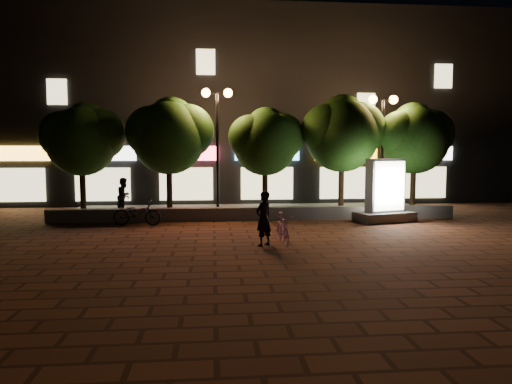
{
  "coord_description": "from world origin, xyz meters",
  "views": [
    {
      "loc": [
        -1.7,
        -14.29,
        2.71
      ],
      "look_at": [
        -0.24,
        1.5,
        1.33
      ],
      "focal_mm": 32.94,
      "sensor_mm": 36.0,
      "label": 1
    }
  ],
  "objects": [
    {
      "name": "pedestrian",
      "position": [
        -5.4,
        5.69,
        0.84
      ],
      "size": [
        0.79,
        0.89,
        1.52
      ],
      "primitive_type": "imported",
      "rotation": [
        0.0,
        0.0,
        1.24
      ],
      "color": "black",
      "rests_on": "sidewalk"
    },
    {
      "name": "ad_kiosk",
      "position": [
        4.87,
        3.08,
        0.98
      ],
      "size": [
        2.46,
        1.72,
        2.42
      ],
      "color": "#66645E",
      "rests_on": "ground"
    },
    {
      "name": "scooter_parked",
      "position": [
        -4.46,
        3.0,
        0.46
      ],
      "size": [
        1.82,
        0.83,
        0.92
      ],
      "primitive_type": "imported",
      "rotation": [
        0.0,
        0.0,
        1.44
      ],
      "color": "black",
      "rests_on": "ground"
    },
    {
      "name": "ground",
      "position": [
        0.0,
        0.0,
        0.0
      ],
      "size": [
        80.0,
        80.0,
        0.0
      ],
      "primitive_type": "plane",
      "color": "brown",
      "rests_on": "ground"
    },
    {
      "name": "scooter_pink",
      "position": [
        0.33,
        -0.83,
        0.45
      ],
      "size": [
        0.52,
        1.53,
        0.9
      ],
      "primitive_type": "imported",
      "rotation": [
        0.0,
        0.0,
        0.06
      ],
      "color": "#D786C3",
      "rests_on": "ground"
    },
    {
      "name": "tree_right",
      "position": [
        3.86,
        5.46,
        3.57
      ],
      "size": [
        3.72,
        3.1,
        5.07
      ],
      "color": "black",
      "rests_on": "sidewalk"
    },
    {
      "name": "tree_mid",
      "position": [
        0.55,
        5.46,
        3.22
      ],
      "size": [
        3.24,
        2.7,
        4.5
      ],
      "color": "black",
      "rests_on": "sidewalk"
    },
    {
      "name": "street_lamp_left",
      "position": [
        -1.5,
        5.2,
        4.03
      ],
      "size": [
        1.26,
        0.36,
        5.18
      ],
      "color": "black",
      "rests_on": "sidewalk"
    },
    {
      "name": "sidewalk",
      "position": [
        0.0,
        6.5,
        0.04
      ],
      "size": [
        16.0,
        5.0,
        0.08
      ],
      "primitive_type": "cube",
      "color": "#66645E",
      "rests_on": "ground"
    },
    {
      "name": "tree_left",
      "position": [
        -3.45,
        5.46,
        3.44
      ],
      "size": [
        3.6,
        3.0,
        4.89
      ],
      "color": "black",
      "rests_on": "sidewalk"
    },
    {
      "name": "tree_far_left",
      "position": [
        -6.95,
        5.46,
        3.29
      ],
      "size": [
        3.36,
        2.8,
        4.63
      ],
      "color": "black",
      "rests_on": "sidewalk"
    },
    {
      "name": "rider",
      "position": [
        -0.26,
        -1.08,
        0.79
      ],
      "size": [
        0.68,
        0.66,
        1.58
      ],
      "primitive_type": "imported",
      "rotation": [
        0.0,
        0.0,
        3.85
      ],
      "color": "black",
      "rests_on": "ground"
    },
    {
      "name": "street_lamp_right",
      "position": [
        5.5,
        5.2,
        3.89
      ],
      "size": [
        1.26,
        0.36,
        4.98
      ],
      "color": "black",
      "rests_on": "sidewalk"
    },
    {
      "name": "tree_far_right",
      "position": [
        7.05,
        5.46,
        3.37
      ],
      "size": [
        3.48,
        2.9,
        4.76
      ],
      "color": "black",
      "rests_on": "sidewalk"
    },
    {
      "name": "retaining_wall",
      "position": [
        0.0,
        4.0,
        0.25
      ],
      "size": [
        16.0,
        0.45,
        0.5
      ],
      "primitive_type": "cube",
      "color": "#66645E",
      "rests_on": "ground"
    },
    {
      "name": "building_block",
      "position": [
        -0.01,
        12.99,
        5.0
      ],
      "size": [
        28.0,
        8.12,
        11.3
      ],
      "color": "black",
      "rests_on": "ground"
    }
  ]
}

